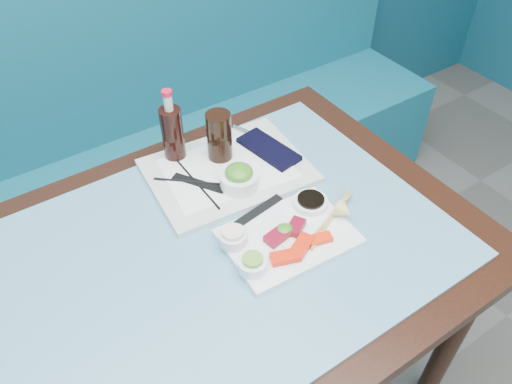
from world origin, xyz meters
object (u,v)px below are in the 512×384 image
serving_tray (228,171)px  seaweed_bowl (239,180)px  booth_bench (95,180)px  cola_bottle_body (173,136)px  cola_glass (219,136)px  dining_table (193,285)px  sashimi_plate (288,237)px

serving_tray → seaweed_bowl: 0.08m
booth_bench → cola_bottle_body: booth_bench is taller
cola_glass → cola_bottle_body: cola_bottle_body is taller
dining_table → cola_glass: size_ratio=9.93×
serving_tray → cola_bottle_body: size_ratio=2.49×
serving_tray → sashimi_plate: bearing=-85.9°
booth_bench → seaweed_bowl: bearing=-72.4°
sashimi_plate → serving_tray: bearing=92.4°
dining_table → cola_glass: 0.40m
sashimi_plate → cola_glass: size_ratio=2.13×
cola_glass → booth_bench: bearing=113.0°
dining_table → serving_tray: size_ratio=3.34×
serving_tray → seaweed_bowl: seaweed_bowl is taller
seaweed_bowl → booth_bench: bearing=107.6°
seaweed_bowl → cola_bottle_body: bearing=112.0°
booth_bench → seaweed_bowl: size_ratio=29.77×
dining_table → cola_glass: bearing=47.7°
booth_bench → dining_table: booth_bench is taller
sashimi_plate → cola_glass: cola_glass is taller
dining_table → seaweed_bowl: 0.29m
seaweed_bowl → cola_bottle_body: (-0.08, 0.20, 0.05)m
serving_tray → cola_glass: size_ratio=2.98×
dining_table → cola_glass: (0.24, 0.27, 0.18)m
seaweed_bowl → cola_glass: bearing=81.3°
sashimi_plate → serving_tray: same height
booth_bench → serving_tray: size_ratio=7.15×
sashimi_plate → seaweed_bowl: (-0.00, 0.21, 0.03)m
serving_tray → seaweed_bowl: size_ratio=4.16×
dining_table → cola_bottle_body: cola_bottle_body is taller
booth_bench → serving_tray: 0.77m
booth_bench → dining_table: 0.89m
booth_bench → sashimi_plate: size_ratio=10.00×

